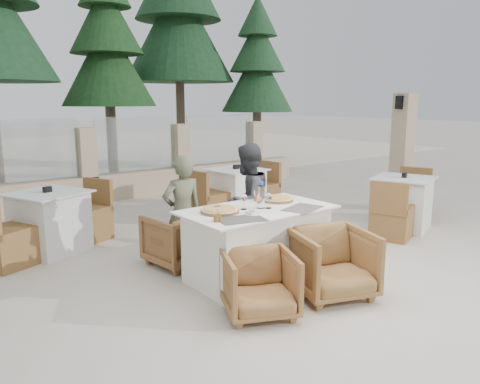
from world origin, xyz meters
TOP-DOWN VIEW (x-y plane):
  - ground at (0.00, 0.00)m, footprint 80.00×80.00m
  - perimeter_wall_far at (0.00, 4.80)m, footprint 10.00×0.34m
  - lantern_pillar at (4.20, 1.00)m, footprint 0.34×0.34m
  - pine_centre at (1.50, 7.20)m, footprint 2.20×2.20m
  - pine_mid_right at (3.80, 7.80)m, footprint 2.99×2.99m
  - pine_far_right at (5.50, 6.50)m, footprint 1.98×1.98m
  - dining_table at (0.05, -0.03)m, footprint 1.60×0.90m
  - placemat_near_left at (-0.37, -0.29)m, footprint 0.51×0.40m
  - placemat_near_right at (0.42, -0.32)m, footprint 0.52×0.42m
  - pizza_left at (-0.37, 0.06)m, footprint 0.44×0.44m
  - pizza_right at (0.46, 0.12)m, footprint 0.45×0.45m
  - water_bottle at (0.09, -0.04)m, footprint 0.10×0.10m
  - wine_glass_centre at (-0.09, 0.03)m, footprint 0.08×0.08m
  - wine_glass_near at (0.15, -0.09)m, footprint 0.09×0.09m
  - beer_glass_left at (-0.59, -0.21)m, footprint 0.08×0.08m
  - beer_glass_right at (0.28, 0.27)m, footprint 0.08×0.08m
  - olive_dish at (-0.16, -0.20)m, footprint 0.13×0.13m
  - armchair_far_left at (-0.39, 0.88)m, footprint 0.73×0.75m
  - armchair_far_right at (0.43, 0.76)m, footprint 0.91×0.92m
  - armchair_near_left at (-0.49, -0.70)m, footprint 0.82×0.83m
  - armchair_near_right at (0.34, -0.82)m, footprint 0.91×0.92m
  - diner_left at (-0.43, 0.70)m, footprint 0.50×0.35m
  - diner_right at (0.40, 0.58)m, footprint 0.81×0.71m
  - bg_table_a at (-1.43, 2.25)m, footprint 1.83×1.40m
  - bg_table_b at (1.62, 2.40)m, footprint 1.72×1.00m
  - bg_table_c at (3.05, 0.19)m, footprint 1.82×1.34m

SIDE VIEW (x-z plane):
  - ground at x=0.00m, z-range 0.00..0.00m
  - armchair_near_left at x=-0.49m, z-range 0.00..0.57m
  - armchair_far_left at x=-0.39m, z-range 0.00..0.61m
  - armchair_far_right at x=0.43m, z-range 0.00..0.64m
  - armchair_near_right at x=0.34m, z-range 0.00..0.66m
  - dining_table at x=0.05m, z-range 0.00..0.77m
  - bg_table_a at x=-1.43m, z-range 0.00..0.77m
  - bg_table_b at x=1.62m, z-range 0.00..0.77m
  - bg_table_c at x=3.05m, z-range 0.00..0.77m
  - diner_left at x=-0.43m, z-range 0.00..1.30m
  - diner_right at x=0.40m, z-range 0.00..1.39m
  - placemat_near_left at x=-0.37m, z-range 0.77..0.77m
  - placemat_near_right at x=0.42m, z-range 0.77..0.77m
  - olive_dish at x=-0.16m, z-range 0.77..0.81m
  - pizza_right at x=0.46m, z-range 0.77..0.82m
  - pizza_left at x=-0.37m, z-range 0.77..0.82m
  - perimeter_wall_far at x=0.00m, z-range 0.00..1.60m
  - beer_glass_right at x=0.28m, z-range 0.77..0.90m
  - beer_glass_left at x=-0.59m, z-range 0.77..0.92m
  - wine_glass_centre at x=-0.09m, z-range 0.77..0.95m
  - wine_glass_near at x=0.15m, z-range 0.77..0.95m
  - water_bottle at x=0.09m, z-range 0.77..1.05m
  - lantern_pillar at x=4.20m, z-range 0.00..2.00m
  - pine_far_right at x=5.50m, z-range 0.00..4.50m
  - pine_centre at x=1.50m, z-range 0.00..5.00m
  - pine_mid_right at x=3.80m, z-range 0.00..6.80m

